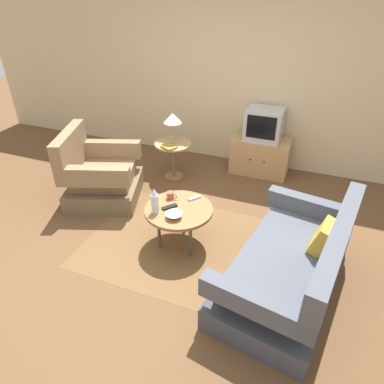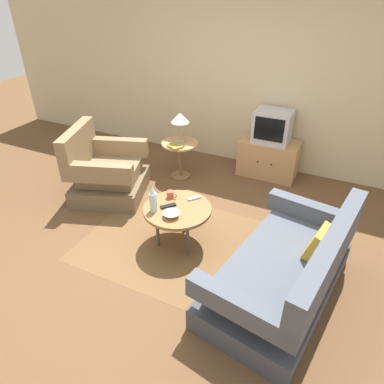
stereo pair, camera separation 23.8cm
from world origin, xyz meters
The scene contains 16 objects.
ground_plane centered at (0.00, 0.00, 0.00)m, with size 16.00×16.00×0.00m, color brown.
back_wall centered at (0.00, 2.40, 1.35)m, with size 9.00×0.12×2.70m, color #CCB78E.
area_rug centered at (0.10, 0.05, 0.00)m, with size 2.04×1.62×0.00m, color brown.
armchair centered at (-1.27, 0.56, 0.32)m, with size 1.14×1.16×0.94m.
couch centered at (1.32, -0.20, 0.29)m, with size 1.17×1.76×0.87m.
coffee_table centered at (0.10, 0.05, 0.44)m, with size 0.73×0.73×0.48m.
side_table centered at (-0.58, 1.43, 0.40)m, with size 0.53×0.53×0.55m.
tv_stand centered at (0.57, 2.06, 0.27)m, with size 0.84×0.49×0.54m.
television centered at (0.57, 2.07, 0.77)m, with size 0.51×0.43×0.45m.
table_lamp centered at (-0.59, 1.46, 0.90)m, with size 0.25×0.25×0.43m.
vase centered at (-0.10, -0.11, 0.62)m, with size 0.08×0.08×0.29m.
mug centered at (-0.06, 0.19, 0.52)m, with size 0.12×0.08×0.08m.
bowl centered at (0.12, -0.12, 0.51)m, with size 0.17×0.17×0.05m.
tv_remote_dark centered at (0.00, 0.02, 0.49)m, with size 0.15×0.16×0.02m.
tv_remote_silver centered at (0.18, 0.28, 0.49)m, with size 0.13×0.15×0.02m.
book centered at (-0.56, 1.25, 0.57)m, with size 0.24×0.22×0.03m.
Camera 2 is at (1.52, -2.57, 2.53)m, focal length 31.93 mm.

